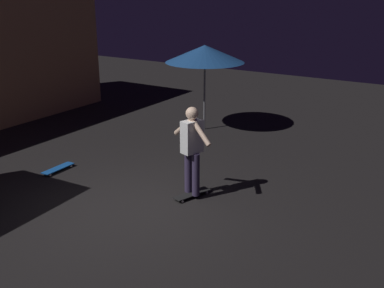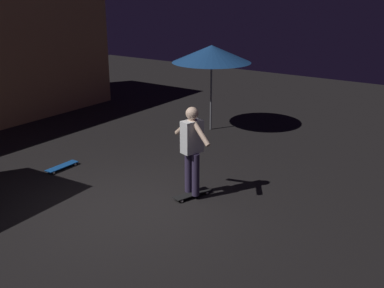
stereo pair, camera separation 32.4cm
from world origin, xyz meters
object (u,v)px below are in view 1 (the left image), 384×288
Objects in this scene: skateboard_spare at (58,168)px; skater at (192,145)px; skateboard_ridden at (192,194)px; patio_umbrella at (205,54)px.

skater reaches higher than skateboard_spare.
skateboard_ridden is 3.15m from skateboard_spare.
skater is at bearing -152.18° from patio_umbrella.
skateboard_spare is 0.47× the size of skater.
skater reaches higher than skateboard_ridden.
patio_umbrella reaches higher than skater.
skateboard_spare is (-0.45, 3.12, 0.00)m from skateboard_ridden.
skateboard_spare is at bearing 165.77° from patio_umbrella.
skater is (0.00, 0.00, 0.98)m from skateboard_ridden.
skater is at bearing 90.00° from skateboard_ridden.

